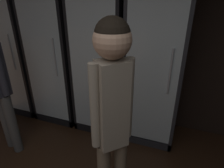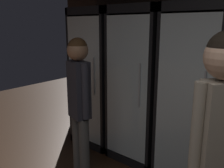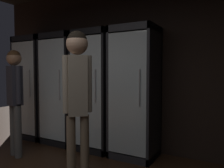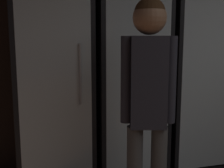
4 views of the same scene
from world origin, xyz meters
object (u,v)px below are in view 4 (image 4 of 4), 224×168
cooler_left (127,81)px  shopper_near (148,95)px  cooler_center (191,77)px  cooler_far_left (54,83)px

cooler_left → shopper_near: size_ratio=1.21×
cooler_left → cooler_center: size_ratio=1.00×
cooler_far_left → cooler_left: same height
cooler_center → cooler_left: bearing=-179.9°
shopper_near → cooler_left: bearing=80.2°
cooler_left → cooler_center: same height
cooler_left → shopper_near: bearing=-99.8°
cooler_center → shopper_near: size_ratio=1.21×
cooler_left → cooler_far_left: bearing=180.0°
cooler_far_left → cooler_left: 0.71m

